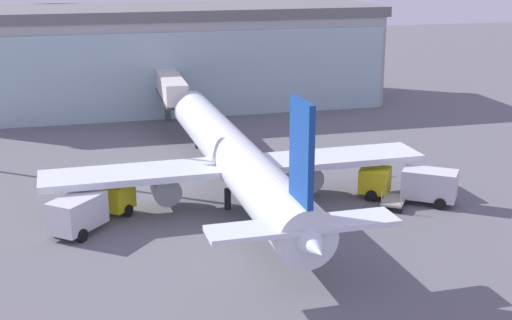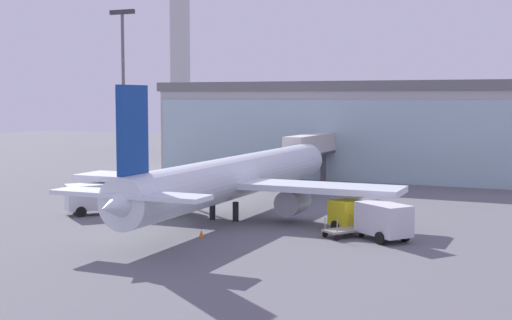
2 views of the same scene
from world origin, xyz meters
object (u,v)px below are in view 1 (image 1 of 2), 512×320
Objects in this scene: catering_truck at (90,208)px; safety_cone_nose at (292,237)px; jet_bridge at (171,89)px; airplane at (234,158)px; fuel_truck at (412,183)px; safety_cone_wingtip at (390,173)px; baggage_cart at (394,201)px.

safety_cone_nose is at bearing -74.40° from catering_truck.
catering_truck reaches higher than safety_cone_nose.
airplane is (1.46, -23.09, -1.14)m from jet_bridge.
jet_bridge is 28.09m from catering_truck.
jet_bridge is 1.57× the size of fuel_truck.
safety_cone_wingtip is at bearing -64.67° from fuel_truck.
baggage_cart is at bearing 60.38° from fuel_truck.
jet_bridge is 3.52× the size of baggage_cart.
baggage_cart is at bearing 24.33° from safety_cone_nose.
fuel_truck is 13.09× the size of safety_cone_nose.
airplane is at bearing -174.72° from jet_bridge.
jet_bridge is 26.42m from safety_cone_wingtip.
jet_bridge reaches higher than catering_truck.
safety_cone_nose is at bearing 148.95° from baggage_cart.
airplane reaches higher than catering_truck.
fuel_truck is 2.24m from baggage_cart.
safety_cone_wingtip is (1.17, 6.25, -1.19)m from fuel_truck.
fuel_truck is at bearing -30.94° from baggage_cart.
baggage_cart is at bearing -153.99° from jet_bridge.
catering_truck is at bearing 105.05° from airplane.
safety_cone_wingtip is at bearing 11.59° from baggage_cart.
jet_bridge is at bearing 20.47° from catering_truck.
safety_cone_wingtip is at bearing 42.36° from safety_cone_nose.
airplane reaches higher than baggage_cart.
baggage_cart is 10.36m from safety_cone_nose.
airplane is 13.77m from fuel_truck.
safety_cone_wingtip is at bearing -81.84° from airplane.
safety_cone_nose is at bearing -172.65° from jet_bridge.
baggage_cart is 5.84× the size of safety_cone_nose.
safety_cone_wingtip is (25.29, 5.36, -1.19)m from catering_truck.
safety_cone_wingtip is (3.01, 7.09, -0.23)m from baggage_cart.
catering_truck is (-11.09, -3.14, -1.86)m from airplane.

